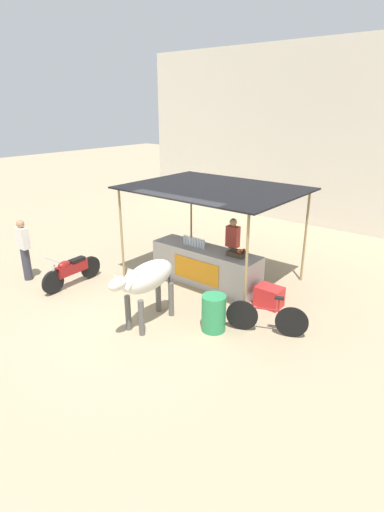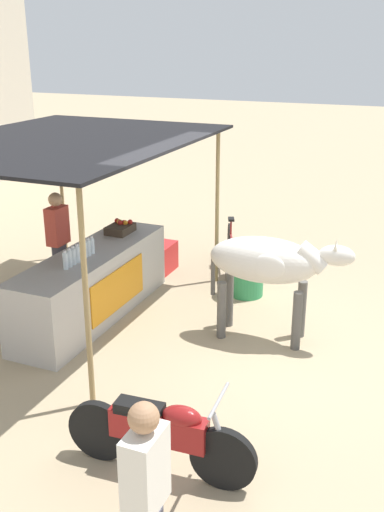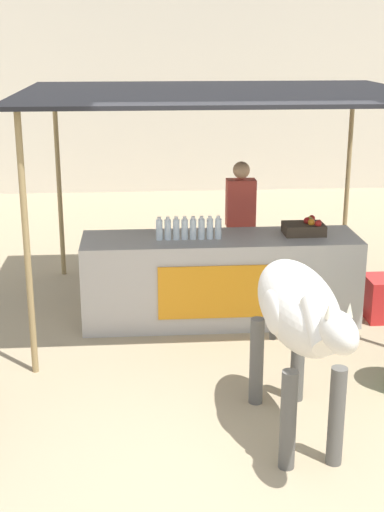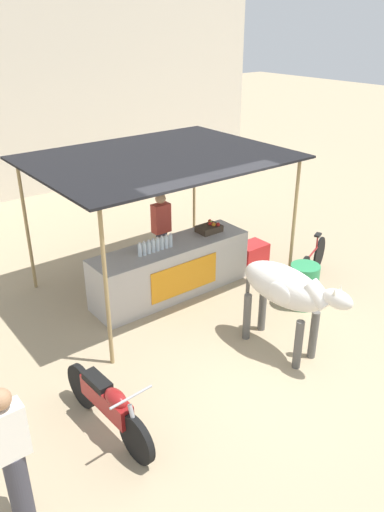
{
  "view_description": "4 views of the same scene",
  "coord_description": "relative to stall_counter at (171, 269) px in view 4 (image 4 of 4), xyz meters",
  "views": [
    {
      "loc": [
        5.75,
        -5.48,
        4.4
      ],
      "look_at": [
        0.28,
        1.29,
        1.09
      ],
      "focal_mm": 28.0,
      "sensor_mm": 36.0,
      "label": 1
    },
    {
      "loc": [
        -6.57,
        -2.07,
        3.73
      ],
      "look_at": [
        0.3,
        0.82,
        1.0
      ],
      "focal_mm": 42.0,
      "sensor_mm": 36.0,
      "label": 2
    },
    {
      "loc": [
        -0.89,
        -5.16,
        3.06
      ],
      "look_at": [
        -0.41,
        0.89,
        1.16
      ],
      "focal_mm": 50.0,
      "sensor_mm": 36.0,
      "label": 3
    },
    {
      "loc": [
        -4.6,
        -4.33,
        4.6
      ],
      "look_at": [
        -0.14,
        1.41,
        1.09
      ],
      "focal_mm": 35.0,
      "sensor_mm": 36.0,
      "label": 4
    }
  ],
  "objects": [
    {
      "name": "motorcycle_parked",
      "position": [
        -2.58,
        -2.29,
        -0.05
      ],
      "size": [
        0.55,
        1.8,
        0.9
      ],
      "color": "black",
      "rests_on": "ground"
    },
    {
      "name": "cow",
      "position": [
        0.31,
        -2.42,
        0.55
      ],
      "size": [
        0.62,
        1.84,
        1.44
      ],
      "color": "silver",
      "rests_on": "ground"
    },
    {
      "name": "vendor_behind_counter",
      "position": [
        0.32,
        0.75,
        0.37
      ],
      "size": [
        0.34,
        0.22,
        1.65
      ],
      "color": "#383842",
      "rests_on": "ground"
    },
    {
      "name": "water_bottle_row",
      "position": [
        -0.35,
        -0.05,
        0.59
      ],
      "size": [
        0.7,
        0.07,
        0.25
      ],
      "color": "silver",
      "rests_on": "stall_counter"
    },
    {
      "name": "water_barrel",
      "position": [
        1.55,
        -1.77,
        -0.09
      ],
      "size": [
        0.5,
        0.5,
        0.78
      ],
      "primitive_type": "cylinder",
      "color": "#2D8C51",
      "rests_on": "ground"
    },
    {
      "name": "ground_plane",
      "position": [
        0.0,
        -2.2,
        -0.48
      ],
      "size": [
        60.0,
        60.0,
        0.0
      ],
      "primitive_type": "plane",
      "color": "tan"
    },
    {
      "name": "building_wall_far",
      "position": [
        0.0,
        7.08,
        2.8
      ],
      "size": [
        16.0,
        0.5,
        6.56
      ],
      "primitive_type": "cube",
      "color": "beige",
      "rests_on": "ground"
    },
    {
      "name": "cooler_box",
      "position": [
        1.93,
        -0.1,
        -0.24
      ],
      "size": [
        0.6,
        0.44,
        0.48
      ],
      "primitive_type": "cube",
      "color": "red",
      "rests_on": "ground"
    },
    {
      "name": "bicycle_leaning",
      "position": [
        2.46,
        -1.19,
        -0.13
      ],
      "size": [
        1.55,
        0.68,
        0.85
      ],
      "color": "black",
      "rests_on": "ground"
    },
    {
      "name": "stall_counter",
      "position": [
        0.0,
        0.0,
        0.0
      ],
      "size": [
        3.0,
        0.82,
        0.96
      ],
      "color": "#B2ADA8",
      "rests_on": "ground"
    },
    {
      "name": "passerby_on_street",
      "position": [
        -3.85,
        -2.8,
        0.37
      ],
      "size": [
        0.34,
        0.22,
        1.65
      ],
      "color": "#383842",
      "rests_on": "ground"
    },
    {
      "name": "fruit_crate",
      "position": [
        0.93,
        0.05,
        0.55
      ],
      "size": [
        0.44,
        0.32,
        0.18
      ],
      "color": "#3F3326",
      "rests_on": "stall_counter"
    },
    {
      "name": "stall_awning",
      "position": [
        0.0,
        0.3,
        1.91
      ],
      "size": [
        4.2,
        3.2,
        2.49
      ],
      "color": "black",
      "rests_on": "ground"
    }
  ]
}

